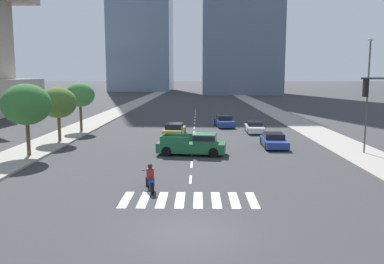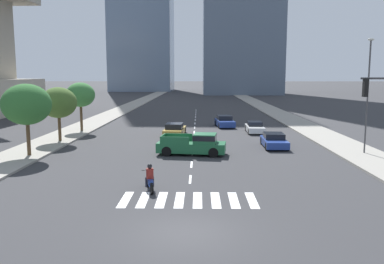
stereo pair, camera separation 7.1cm
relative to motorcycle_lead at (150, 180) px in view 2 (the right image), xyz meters
name	(u,v)px [view 2 (the right image)]	position (x,y,z in m)	size (l,w,h in m)	color
ground_plane	(186,233)	(2.13, -5.81, -0.58)	(800.00, 800.00, 0.00)	#333335
sidewalk_east	(311,130)	(15.26, 24.19, -0.51)	(4.00, 260.00, 0.15)	gray
sidewalk_west	(79,129)	(-11.01, 24.19, -0.51)	(4.00, 260.00, 0.15)	gray
crosswalk_near	(189,200)	(2.13, -1.61, -0.58)	(6.75, 2.64, 0.01)	silver
lane_divider_center	(195,127)	(2.13, 26.39, -0.58)	(0.14, 50.00, 0.01)	silver
motorcycle_lead	(150,180)	(0.00, 0.00, 0.00)	(0.85, 2.01, 1.49)	black
pickup_truck	(195,144)	(2.32, 9.86, 0.23)	(5.47, 2.54, 1.67)	#1E6038
sedan_white_0	(255,127)	(8.68, 22.23, -0.03)	(1.79, 4.31, 1.19)	silver
sedan_gold_1	(175,130)	(0.14, 20.03, 0.00)	(2.21, 4.75, 1.27)	#B28E38
sedan_blue_2	(274,141)	(9.11, 13.32, -0.02)	(1.97, 4.36, 1.21)	navy
sedan_blue_3	(225,122)	(5.73, 27.07, 0.04)	(2.31, 4.57, 1.36)	navy
street_lamp_east	(368,88)	(15.56, 10.15, 4.56)	(0.50, 0.24, 8.77)	#3F3F42
street_tree_nearest	(26,105)	(-10.21, 8.73, 3.41)	(3.61, 3.61, 5.39)	#4C3823
street_tree_second	(58,103)	(-10.21, 15.55, 3.07)	(3.31, 3.31, 4.93)	#4C3823
street_tree_third	(80,95)	(-10.21, 22.48, 3.45)	(3.10, 3.10, 5.23)	#4C3823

